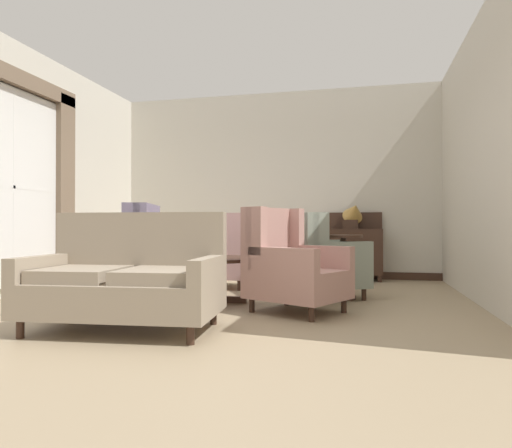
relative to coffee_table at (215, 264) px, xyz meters
name	(u,v)px	position (x,y,z in m)	size (l,w,h in m)	color
ground	(215,309)	(0.14, -0.44, -0.42)	(9.21, 9.21, 0.00)	#9E896B
wall_back	(275,185)	(0.14, 2.85, 1.15)	(5.62, 0.08, 3.15)	beige
wall_left	(47,174)	(-2.58, 0.55, 1.15)	(0.08, 4.60, 3.15)	beige
wall_right	(480,160)	(2.87, 0.55, 1.15)	(0.08, 4.60, 3.15)	beige
baseboard_back	(274,273)	(0.14, 2.80, -0.36)	(5.46, 0.03, 0.12)	#382319
window_with_curtains	(15,174)	(-2.49, -0.16, 1.07)	(0.12, 2.18, 2.69)	silver
coffee_table	(215,264)	(0.00, 0.00, 0.00)	(0.99, 0.99, 0.50)	#382319
porcelain_vase	(208,245)	(-0.06, -0.05, 0.22)	(0.14, 0.14, 0.34)	brown
settee	(127,281)	(-0.28, -1.47, -0.03)	(1.59, 0.98, 0.97)	gray
armchair_far_left	(220,256)	(-0.32, 1.19, 0.02)	(0.86, 0.85, 1.03)	tan
armchair_foreground_right	(290,267)	(0.91, -0.37, 0.02)	(1.10, 1.04, 1.04)	tan
armchair_back_corner	(320,261)	(1.12, 0.62, 0.01)	(1.11, 1.12, 1.00)	gray
armchair_beside_settee	(122,262)	(-1.06, -0.17, 0.02)	(1.10, 1.06, 1.10)	slate
side_table	(343,261)	(1.39, 0.58, 0.02)	(0.46, 0.46, 0.75)	#382319
sideboard	(350,250)	(1.42, 2.56, 0.05)	(0.99, 0.40, 1.08)	#382319
gramophone	(353,214)	(1.47, 2.47, 0.63)	(0.41, 0.48, 0.49)	#382319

